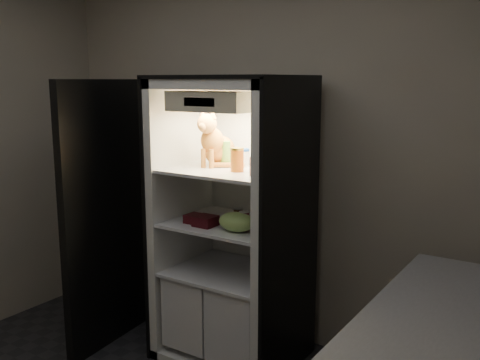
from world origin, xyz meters
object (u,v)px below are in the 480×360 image
object	(u,v)px
berry_box_left	(195,219)
soda_can_b	(267,218)
mayo_tub	(243,157)
soda_can_a	(261,213)
grape_bag	(237,222)
condiment_jar	(238,214)
pepper_jar	(280,154)
berry_box_right	(206,221)
cream_carton	(257,166)
parmesan_shaker	(226,154)
soda_can_c	(244,221)
tabby_cat	(216,144)
refrigerator	(234,242)
salsa_jar	(237,160)

from	to	relation	value
berry_box_left	soda_can_b	bearing A→B (deg)	17.45
mayo_tub	soda_can_a	size ratio (longest dim) A/B	0.95
mayo_tub	grape_bag	world-z (taller)	mayo_tub
soda_can_b	condiment_jar	bearing A→B (deg)	165.46
pepper_jar	soda_can_a	size ratio (longest dim) A/B	1.80
grape_bag	berry_box_right	size ratio (longest dim) A/B	1.84
cream_carton	parmesan_shaker	bearing A→B (deg)	152.55
soda_can_b	soda_can_c	size ratio (longest dim) A/B	1.15
condiment_jar	berry_box_right	xyz separation A→B (m)	(-0.09, -0.23, -0.01)
soda_can_b	berry_box_left	world-z (taller)	soda_can_b
tabby_cat	soda_can_a	bearing A→B (deg)	4.44
refrigerator	parmesan_shaker	xyz separation A→B (m)	(-0.07, 0.00, 0.58)
parmesan_shaker	salsa_jar	distance (m)	0.21
grape_bag	soda_can_a	bearing A→B (deg)	85.76
soda_can_a	pepper_jar	bearing A→B (deg)	-8.08
pepper_jar	soda_can_a	xyz separation A→B (m)	(-0.14, 0.02, -0.40)
pepper_jar	berry_box_left	distance (m)	0.69
mayo_tub	salsa_jar	world-z (taller)	salsa_jar
soda_can_a	berry_box_left	world-z (taller)	soda_can_a
refrigerator	pepper_jar	size ratio (longest dim) A/B	8.70
pepper_jar	condiment_jar	distance (m)	0.51
soda_can_b	berry_box_left	size ratio (longest dim) A/B	1.21
soda_can_b	berry_box_right	xyz separation A→B (m)	(-0.35, -0.16, -0.04)
parmesan_shaker	condiment_jar	world-z (taller)	parmesan_shaker
berry_box_left	grape_bag	bearing A→B (deg)	-2.62
soda_can_b	condiment_jar	world-z (taller)	soda_can_b
mayo_tub	cream_carton	size ratio (longest dim) A/B	1.00
parmesan_shaker	soda_can_c	size ratio (longest dim) A/B	1.40
tabby_cat	soda_can_a	xyz separation A→B (m)	(0.32, 0.05, -0.43)
tabby_cat	berry_box_left	size ratio (longest dim) A/B	3.37
salsa_jar	condiment_jar	distance (m)	0.41
tabby_cat	soda_can_c	bearing A→B (deg)	-31.24
parmesan_shaker	berry_box_right	distance (m)	0.46
cream_carton	soda_can_c	bearing A→B (deg)	174.26
tabby_cat	cream_carton	bearing A→B (deg)	-26.79
refrigerator	mayo_tub	xyz separation A→B (m)	(0.02, 0.08, 0.56)
mayo_tub	soda_can_c	size ratio (longest dim) A/B	0.98
mayo_tub	condiment_jar	world-z (taller)	mayo_tub
tabby_cat	grape_bag	world-z (taller)	tabby_cat
tabby_cat	condiment_jar	size ratio (longest dim) A/B	4.54
cream_carton	condiment_jar	bearing A→B (deg)	143.77
grape_bag	soda_can_c	bearing A→B (deg)	59.11
salsa_jar	refrigerator	bearing A→B (deg)	130.38
grape_bag	berry_box_left	bearing A→B (deg)	177.38
soda_can_a	condiment_jar	world-z (taller)	soda_can_a
soda_can_a	soda_can_b	size ratio (longest dim) A/B	0.89
refrigerator	pepper_jar	distance (m)	0.69
tabby_cat	grape_bag	size ratio (longest dim) A/B	1.60
pepper_jar	grape_bag	bearing A→B (deg)	-123.88
tabby_cat	berry_box_right	world-z (taller)	tabby_cat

